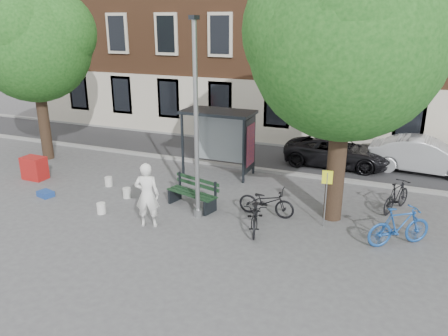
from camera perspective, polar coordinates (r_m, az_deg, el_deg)
The scene contains 23 objects.
ground at distance 14.14m, azimuth -3.40°, elevation -6.28°, with size 90.00×90.00×0.00m, color #4C4C4F.
road at distance 20.25m, azimuth 5.21°, elevation 1.52°, with size 40.00×4.00×0.01m, color #28282B.
curb_near at distance 18.42m, azimuth 3.35°, elevation -0.01°, with size 40.00×0.25×0.12m, color gray.
curb_far at distance 22.08m, azimuth 6.78°, elevation 3.07°, with size 40.00×0.25×0.12m, color gray.
building_row at distance 25.17m, azimuth 10.11°, elevation 20.81°, with size 30.00×8.00×14.00m, color brown.
lamppost at distance 13.21m, azimuth -3.63°, elevation 4.73°, with size 0.28×0.35×6.11m.
tree_right at distance 13.00m, azimuth 15.85°, elevation 16.49°, with size 5.76×5.60×8.20m.
tree_left at distance 20.54m, azimuth -23.91°, elevation 15.10°, with size 5.18×4.86×7.40m.
bus_shelter at distance 17.30m, azimuth 0.57°, elevation 5.19°, with size 2.85×1.45×2.62m.
painter at distance 13.29m, azimuth -10.02°, elevation -3.50°, with size 0.74×0.48×2.02m, color white.
bench at distance 14.68m, azimuth -4.07°, elevation -3.45°, with size 1.95×1.07×0.96m.
bike_a at distance 14.05m, azimuth 5.56°, elevation -4.37°, with size 0.64×1.83×0.96m, color black.
bike_b at distance 13.10m, azimuth 21.92°, elevation -7.06°, with size 0.54×1.91×1.15m, color #1C4C9A.
bike_c at distance 13.09m, azimuth 4.14°, elevation -6.08°, with size 0.65×1.86×0.98m, color black.
bike_d at distance 15.38m, azimuth 21.62°, elevation -3.44°, with size 0.48×1.72×1.03m, color black.
car_dark at distance 19.37m, azimuth 14.51°, elevation 2.07°, with size 2.04×4.42×1.23m, color black.
car_silver at distance 19.65m, azimuth 24.75°, elevation 1.47°, with size 1.52×4.36×1.44m, color #B0B3B8.
red_stand at distance 18.74m, azimuth -23.52°, elevation -0.00°, with size 0.90×0.60×0.90m, color #A51816.
blue_crate at distance 16.84m, azimuth -22.28°, elevation -3.14°, with size 0.55×0.40×0.20m, color navy.
bucket_a at distance 14.78m, azimuth -15.74°, elevation -5.08°, with size 0.28×0.28×0.36m, color silver.
bucket_b at distance 15.84m, azimuth -12.58°, elevation -3.19°, with size 0.28×0.28×0.36m, color silver.
bucket_c at distance 17.10m, azimuth -14.84°, elevation -1.72°, with size 0.28×0.28×0.36m, color silver.
notice_sign at distance 13.28m, azimuth 13.25°, elevation -2.46°, with size 0.31×0.08×1.80m.
Camera 1 is at (5.65, -11.51, 5.97)m, focal length 35.00 mm.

